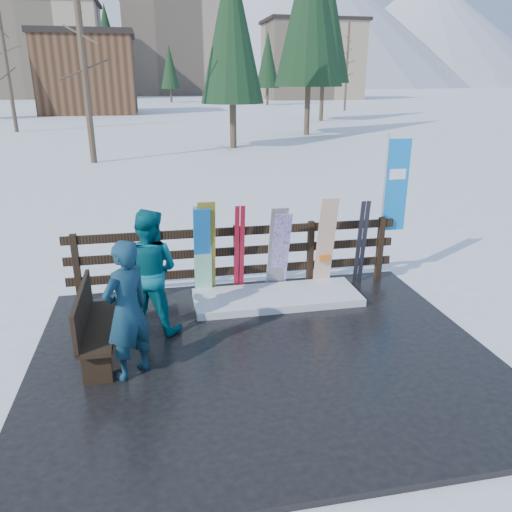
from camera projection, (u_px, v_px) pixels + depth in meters
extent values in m
plane|color=white|center=(264.00, 358.00, 6.65)|extent=(700.00, 700.00, 0.00)
cube|color=black|center=(264.00, 356.00, 6.64)|extent=(6.00, 5.00, 0.08)
cube|color=black|center=(77.00, 269.00, 7.99)|extent=(0.10, 0.10, 1.15)
cube|color=black|center=(159.00, 263.00, 8.23)|extent=(0.10, 0.10, 1.15)
cube|color=black|center=(237.00, 258.00, 8.47)|extent=(0.10, 0.10, 1.15)
cube|color=black|center=(310.00, 253.00, 8.71)|extent=(0.10, 0.10, 1.15)
cube|color=black|center=(380.00, 249.00, 8.95)|extent=(0.10, 0.10, 1.15)
cube|color=black|center=(237.00, 270.00, 8.54)|extent=(5.60, 0.05, 0.14)
cube|color=black|center=(237.00, 251.00, 8.43)|extent=(5.60, 0.05, 0.14)
cube|color=black|center=(237.00, 231.00, 8.31)|extent=(5.60, 0.05, 0.14)
cube|color=white|center=(277.00, 297.00, 8.19)|extent=(2.70, 1.00, 0.12)
cube|color=black|center=(100.00, 327.00, 6.38)|extent=(0.40, 1.50, 0.06)
cube|color=black|center=(97.00, 367.00, 5.90)|extent=(0.34, 0.06, 0.45)
cube|color=black|center=(105.00, 321.00, 7.01)|extent=(0.34, 0.06, 0.45)
cube|color=black|center=(83.00, 309.00, 6.25)|extent=(0.05, 1.50, 0.50)
cube|color=blue|center=(202.00, 253.00, 8.09)|extent=(0.26, 0.44, 1.57)
cube|color=white|center=(203.00, 252.00, 8.08)|extent=(0.28, 0.26, 1.59)
cube|color=yellow|center=(207.00, 250.00, 8.08)|extent=(0.28, 0.38, 1.66)
cube|color=white|center=(280.00, 252.00, 8.35)|extent=(0.29, 0.43, 1.42)
cube|color=black|center=(277.00, 250.00, 8.32)|extent=(0.29, 0.40, 1.51)
cube|color=white|center=(325.00, 243.00, 8.46)|extent=(0.30, 0.33, 1.63)
cube|color=maroon|center=(237.00, 250.00, 8.26)|extent=(0.07, 0.28, 1.55)
cube|color=maroon|center=(242.00, 249.00, 8.28)|extent=(0.07, 0.28, 1.55)
cube|color=black|center=(359.00, 243.00, 8.66)|extent=(0.08, 0.19, 1.52)
cube|color=black|center=(364.00, 243.00, 8.68)|extent=(0.08, 0.19, 1.52)
cylinder|color=silver|center=(383.00, 209.00, 8.76)|extent=(0.04, 0.04, 2.60)
cube|color=#0C78D0|center=(396.00, 186.00, 8.66)|extent=(0.42, 0.02, 1.60)
imported|color=#164956|center=(127.00, 310.00, 5.87)|extent=(0.75, 0.73, 1.73)
imported|color=#09616D|center=(149.00, 271.00, 6.97)|extent=(1.07, 0.97, 1.80)
cube|color=tan|center=(45.00, 52.00, 101.37)|extent=(22.00, 14.00, 18.00)
cube|color=black|center=(38.00, 1.00, 98.28)|extent=(23.10, 14.70, 0.60)
cube|color=gray|center=(178.00, 49.00, 124.37)|extent=(26.00, 16.00, 22.00)
cube|color=tan|center=(312.00, 62.00, 97.74)|extent=(18.00, 12.00, 14.00)
cube|color=black|center=(313.00, 21.00, 95.31)|extent=(18.90, 12.60, 0.60)
cube|color=brown|center=(88.00, 76.00, 54.73)|extent=(10.00, 8.00, 8.00)
cube|color=black|center=(83.00, 33.00, 53.30)|extent=(10.50, 8.40, 0.60)
cylinder|color=#382B1E|center=(82.00, 45.00, 20.93)|extent=(0.28, 0.28, 9.87)
cone|color=black|center=(232.00, 56.00, 25.99)|extent=(3.39, 3.39, 9.42)
cone|color=black|center=(310.00, 35.00, 32.13)|extent=(4.52, 4.52, 12.55)
cylinder|color=#382B1E|center=(5.00, 58.00, 34.43)|extent=(0.28, 0.28, 9.95)
cone|color=black|center=(324.00, 43.00, 44.03)|extent=(4.77, 4.77, 13.25)
cylinder|color=#382B1E|center=(347.00, 68.00, 59.93)|extent=(0.28, 0.28, 9.99)
cone|color=black|center=(109.00, 61.00, 59.16)|extent=(4.11, 4.11, 11.41)
cone|color=black|center=(268.00, 70.00, 74.56)|extent=(3.57, 3.57, 9.92)
cone|color=black|center=(170.00, 75.00, 84.19)|extent=(3.18, 3.18, 8.83)
cone|color=white|center=(303.00, 16.00, 296.73)|extent=(200.00, 200.00, 80.00)
cone|color=white|center=(423.00, 31.00, 333.47)|extent=(180.00, 180.00, 70.00)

